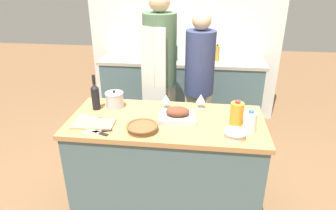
# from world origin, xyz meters

# --- Properties ---
(ground_plane) EXTENTS (12.00, 12.00, 0.00)m
(ground_plane) POSITION_xyz_m (0.00, 0.00, 0.00)
(ground_plane) COLOR brown
(kitchen_island) EXTENTS (1.59, 0.73, 0.86)m
(kitchen_island) POSITION_xyz_m (0.00, 0.00, 0.43)
(kitchen_island) COLOR #4C666B
(kitchen_island) RESTS_ON ground_plane
(back_counter) EXTENTS (2.08, 0.60, 0.93)m
(back_counter) POSITION_xyz_m (0.00, 1.58, 0.47)
(back_counter) COLOR #4C666B
(back_counter) RESTS_ON ground_plane
(back_wall) EXTENTS (2.58, 0.10, 2.55)m
(back_wall) POSITION_xyz_m (0.00, 1.93, 1.27)
(back_wall) COLOR silver
(back_wall) RESTS_ON ground_plane
(roasting_pan) EXTENTS (0.31, 0.24, 0.11)m
(roasting_pan) POSITION_xyz_m (0.09, 0.00, 0.90)
(roasting_pan) COLOR #BCBCC1
(roasting_pan) RESTS_ON kitchen_island
(wicker_basket) EXTENTS (0.24, 0.24, 0.05)m
(wicker_basket) POSITION_xyz_m (-0.16, -0.21, 0.89)
(wicker_basket) COLOR brown
(wicker_basket) RESTS_ON kitchen_island
(cutting_board) EXTENTS (0.33, 0.20, 0.02)m
(cutting_board) POSITION_xyz_m (-0.56, -0.16, 0.87)
(cutting_board) COLOR tan
(cutting_board) RESTS_ON kitchen_island
(stock_pot) EXTENTS (0.16, 0.16, 0.16)m
(stock_pot) POSITION_xyz_m (-0.48, 0.19, 0.93)
(stock_pot) COLOR #B7B7BC
(stock_pot) RESTS_ON kitchen_island
(mixing_bowl) EXTENTS (0.16, 0.16, 0.06)m
(mixing_bowl) POSITION_xyz_m (0.53, -0.23, 0.89)
(mixing_bowl) COLOR beige
(mixing_bowl) RESTS_ON kitchen_island
(juice_jug) EXTENTS (0.10, 0.10, 0.20)m
(juice_jug) POSITION_xyz_m (0.55, -0.01, 0.95)
(juice_jug) COLOR orange
(juice_jug) RESTS_ON kitchen_island
(milk_jug) EXTENTS (0.10, 0.10, 0.18)m
(milk_jug) POSITION_xyz_m (0.64, -0.12, 0.94)
(milk_jug) COLOR white
(milk_jug) RESTS_ON kitchen_island
(wine_bottle_green) EXTENTS (0.07, 0.07, 0.31)m
(wine_bottle_green) POSITION_xyz_m (-0.63, 0.13, 0.98)
(wine_bottle_green) COLOR black
(wine_bottle_green) RESTS_ON kitchen_island
(wine_glass_left) EXTENTS (0.08, 0.08, 0.13)m
(wine_glass_left) POSITION_xyz_m (-0.03, 0.22, 0.95)
(wine_glass_left) COLOR silver
(wine_glass_left) RESTS_ON kitchen_island
(wine_glass_right) EXTENTS (0.08, 0.08, 0.13)m
(wine_glass_right) POSITION_xyz_m (0.27, 0.26, 0.95)
(wine_glass_right) COLOR silver
(wine_glass_right) RESTS_ON kitchen_island
(knife_chef) EXTENTS (0.27, 0.07, 0.01)m
(knife_chef) POSITION_xyz_m (-0.59, -0.05, 0.86)
(knife_chef) COLOR #B7B7BC
(knife_chef) RESTS_ON kitchen_island
(knife_paring) EXTENTS (0.21, 0.10, 0.01)m
(knife_paring) POSITION_xyz_m (-0.48, -0.27, 0.86)
(knife_paring) COLOR #B7B7BC
(knife_paring) RESTS_ON kitchen_island
(knife_bread) EXTENTS (0.19, 0.10, 0.01)m
(knife_bread) POSITION_xyz_m (-0.48, -0.28, 0.86)
(knife_bread) COLOR #B7B7BC
(knife_bread) RESTS_ON kitchen_island
(stand_mixer) EXTENTS (0.18, 0.14, 0.36)m
(stand_mixer) POSITION_xyz_m (0.19, 1.58, 1.08)
(stand_mixer) COLOR silver
(stand_mixer) RESTS_ON back_counter
(condiment_bottle_tall) EXTENTS (0.06, 0.06, 0.21)m
(condiment_bottle_tall) POSITION_xyz_m (0.44, 1.52, 1.03)
(condiment_bottle_tall) COLOR #B28E2D
(condiment_bottle_tall) RESTS_ON back_counter
(condiment_bottle_short) EXTENTS (0.06, 0.06, 0.19)m
(condiment_bottle_short) POSITION_xyz_m (-0.24, 1.58, 1.02)
(condiment_bottle_short) COLOR #B28E2D
(condiment_bottle_short) RESTS_ON back_counter
(condiment_bottle_extra) EXTENTS (0.06, 0.06, 0.20)m
(condiment_bottle_extra) POSITION_xyz_m (-0.08, 1.48, 1.03)
(condiment_bottle_extra) COLOR #234C28
(condiment_bottle_extra) RESTS_ON back_counter
(person_cook_aproned) EXTENTS (0.35, 0.37, 1.80)m
(person_cook_aproned) POSITION_xyz_m (-0.17, 0.83, 1.01)
(person_cook_aproned) COLOR beige
(person_cook_aproned) RESTS_ON ground_plane
(person_cook_guest) EXTENTS (0.30, 0.30, 1.62)m
(person_cook_guest) POSITION_xyz_m (0.24, 0.82, 0.91)
(person_cook_guest) COLOR beige
(person_cook_guest) RESTS_ON ground_plane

